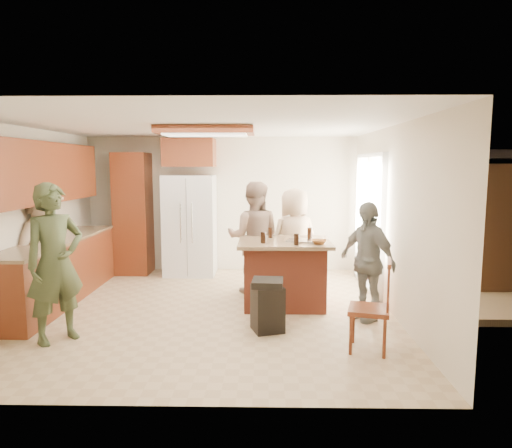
{
  "coord_description": "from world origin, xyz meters",
  "views": [
    {
      "loc": [
        0.79,
        -6.03,
        1.98
      ],
      "look_at": [
        0.67,
        0.37,
        1.15
      ],
      "focal_mm": 32.0,
      "sensor_mm": 36.0,
      "label": 1
    }
  ],
  "objects_px": {
    "refrigerator": "(190,225)",
    "kitchen_island": "(284,272)",
    "person_behind_left": "(254,238)",
    "person_behind_right": "(294,241)",
    "trash_bin": "(268,305)",
    "person_counter": "(43,245)",
    "spindle_chair": "(371,310)",
    "person_front_left": "(55,263)",
    "person_side_right": "(367,261)"
  },
  "relations": [
    {
      "from": "person_side_right",
      "to": "refrigerator",
      "type": "relative_size",
      "value": 0.85
    },
    {
      "from": "spindle_chair",
      "to": "kitchen_island",
      "type": "bearing_deg",
      "value": 118.19
    },
    {
      "from": "person_behind_right",
      "to": "kitchen_island",
      "type": "distance_m",
      "value": 0.78
    },
    {
      "from": "person_behind_right",
      "to": "person_counter",
      "type": "xyz_separation_m",
      "value": [
        -3.59,
        -0.71,
        0.05
      ]
    },
    {
      "from": "person_side_right",
      "to": "spindle_chair",
      "type": "bearing_deg",
      "value": -42.93
    },
    {
      "from": "refrigerator",
      "to": "trash_bin",
      "type": "bearing_deg",
      "value": -64.23
    },
    {
      "from": "person_counter",
      "to": "refrigerator",
      "type": "relative_size",
      "value": 0.96
    },
    {
      "from": "person_front_left",
      "to": "person_side_right",
      "type": "height_order",
      "value": "person_front_left"
    },
    {
      "from": "person_side_right",
      "to": "trash_bin",
      "type": "height_order",
      "value": "person_side_right"
    },
    {
      "from": "person_front_left",
      "to": "trash_bin",
      "type": "xyz_separation_m",
      "value": [
        2.37,
        0.35,
        -0.58
      ]
    },
    {
      "from": "person_side_right",
      "to": "refrigerator",
      "type": "bearing_deg",
      "value": -165.49
    },
    {
      "from": "person_behind_left",
      "to": "kitchen_island",
      "type": "distance_m",
      "value": 0.88
    },
    {
      "from": "person_side_right",
      "to": "person_counter",
      "type": "bearing_deg",
      "value": -130.12
    },
    {
      "from": "person_behind_left",
      "to": "kitchen_island",
      "type": "height_order",
      "value": "person_behind_left"
    },
    {
      "from": "person_behind_right",
      "to": "spindle_chair",
      "type": "distance_m",
      "value": 2.4
    },
    {
      "from": "kitchen_island",
      "to": "spindle_chair",
      "type": "bearing_deg",
      "value": -61.81
    },
    {
      "from": "person_front_left",
      "to": "person_counter",
      "type": "bearing_deg",
      "value": 71.74
    },
    {
      "from": "person_front_left",
      "to": "spindle_chair",
      "type": "bearing_deg",
      "value": -52.67
    },
    {
      "from": "person_behind_right",
      "to": "trash_bin",
      "type": "height_order",
      "value": "person_behind_right"
    },
    {
      "from": "refrigerator",
      "to": "person_counter",
      "type": "bearing_deg",
      "value": -133.51
    },
    {
      "from": "kitchen_island",
      "to": "person_front_left",
      "type": "bearing_deg",
      "value": -152.33
    },
    {
      "from": "person_side_right",
      "to": "kitchen_island",
      "type": "xyz_separation_m",
      "value": [
        -1.03,
        0.56,
        -0.29
      ]
    },
    {
      "from": "spindle_chair",
      "to": "person_counter",
      "type": "bearing_deg",
      "value": 159.85
    },
    {
      "from": "person_counter",
      "to": "trash_bin",
      "type": "xyz_separation_m",
      "value": [
        3.16,
        -0.99,
        -0.55
      ]
    },
    {
      "from": "person_behind_right",
      "to": "refrigerator",
      "type": "bearing_deg",
      "value": -54.95
    },
    {
      "from": "person_counter",
      "to": "spindle_chair",
      "type": "relative_size",
      "value": 1.74
    },
    {
      "from": "person_front_left",
      "to": "person_counter",
      "type": "height_order",
      "value": "person_front_left"
    },
    {
      "from": "person_front_left",
      "to": "refrigerator",
      "type": "relative_size",
      "value": 1.0
    },
    {
      "from": "person_behind_left",
      "to": "spindle_chair",
      "type": "height_order",
      "value": "person_behind_left"
    },
    {
      "from": "kitchen_island",
      "to": "person_behind_left",
      "type": "bearing_deg",
      "value": 124.17
    },
    {
      "from": "person_behind_left",
      "to": "person_counter",
      "type": "distance_m",
      "value": 3.04
    },
    {
      "from": "kitchen_island",
      "to": "trash_bin",
      "type": "distance_m",
      "value": 1.06
    },
    {
      "from": "refrigerator",
      "to": "kitchen_island",
      "type": "xyz_separation_m",
      "value": [
        1.62,
        -1.85,
        -0.43
      ]
    },
    {
      "from": "person_behind_right",
      "to": "refrigerator",
      "type": "relative_size",
      "value": 0.91
    },
    {
      "from": "person_behind_left",
      "to": "person_front_left",
      "type": "bearing_deg",
      "value": 47.84
    },
    {
      "from": "refrigerator",
      "to": "spindle_chair",
      "type": "relative_size",
      "value": 1.81
    },
    {
      "from": "person_front_left",
      "to": "person_behind_right",
      "type": "bearing_deg",
      "value": -12.72
    },
    {
      "from": "person_front_left",
      "to": "spindle_chair",
      "type": "distance_m",
      "value": 3.5
    },
    {
      "from": "person_behind_right",
      "to": "trash_bin",
      "type": "relative_size",
      "value": 2.59
    },
    {
      "from": "person_counter",
      "to": "refrigerator",
      "type": "height_order",
      "value": "refrigerator"
    },
    {
      "from": "person_behind_left",
      "to": "spindle_chair",
      "type": "xyz_separation_m",
      "value": [
        1.3,
        -2.25,
        -0.41
      ]
    },
    {
      "from": "person_front_left",
      "to": "trash_bin",
      "type": "height_order",
      "value": "person_front_left"
    },
    {
      "from": "person_counter",
      "to": "person_front_left",
      "type": "bearing_deg",
      "value": -147.52
    },
    {
      "from": "person_front_left",
      "to": "person_behind_left",
      "type": "height_order",
      "value": "person_front_left"
    },
    {
      "from": "refrigerator",
      "to": "kitchen_island",
      "type": "distance_m",
      "value": 2.5
    },
    {
      "from": "person_behind_right",
      "to": "kitchen_island",
      "type": "bearing_deg",
      "value": 52.67
    },
    {
      "from": "spindle_chair",
      "to": "trash_bin",
      "type": "bearing_deg",
      "value": 152.39
    },
    {
      "from": "person_behind_left",
      "to": "refrigerator",
      "type": "distance_m",
      "value": 1.68
    },
    {
      "from": "person_counter",
      "to": "person_behind_right",
      "type": "bearing_deg",
      "value": -77.03
    },
    {
      "from": "person_counter",
      "to": "trash_bin",
      "type": "bearing_deg",
      "value": -105.59
    }
  ]
}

